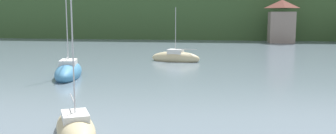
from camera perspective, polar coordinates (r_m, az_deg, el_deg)
The scene contains 5 objects.
wooded_hillside at distance 118.92m, azimuth -3.54°, elevation 8.06°, with size 352.00×46.99×39.84m.
shore_building_west at distance 84.54m, azimuth 17.11°, elevation 6.67°, with size 5.47×5.55×9.28m.
sailboat_far_4 at distance 37.12m, azimuth -15.09°, elevation -0.70°, with size 4.37×8.18×9.57m.
sailboat_far_6 at distance 47.92m, azimuth 1.17°, elevation 1.44°, with size 6.74×3.28×7.43m.
sailboat_mid_7 at distance 19.25m, azimuth -14.08°, elevation -9.12°, with size 4.38×6.06×8.75m.
Camera 1 is at (3.05, 27.28, 5.94)m, focal length 39.49 mm.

